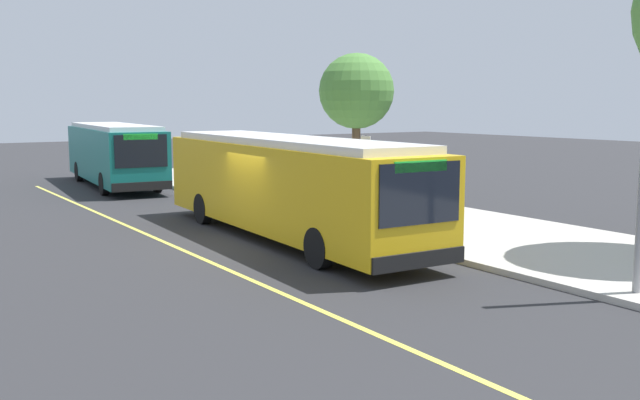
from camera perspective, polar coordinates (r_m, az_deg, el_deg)
The scene contains 10 objects.
ground_plane at distance 20.40m, azimuth -5.24°, elevation -3.33°, with size 120.00×120.00×0.00m, color #2B2B2D.
sidewalk_curb at distance 23.76m, azimuth 7.63°, elevation -1.62°, with size 44.00×6.40×0.15m, color #B7B2A8.
lane_stripe_center at distance 19.49m, azimuth -10.97°, elevation -3.95°, with size 36.00×0.14×0.01m, color #E0D64C.
transit_bus_main at distance 20.55m, azimuth -2.66°, elevation 1.34°, with size 12.42×3.14×2.95m.
transit_bus_second at distance 35.18m, azimuth -16.15°, elevation 3.67°, with size 10.70×3.53×2.95m.
bus_shelter at distance 25.15m, azimuth 2.85°, elevation 3.18°, with size 2.90×1.60×2.48m.
waiting_bench at distance 24.89m, azimuth 3.28°, elevation 0.16°, with size 1.60×0.48×0.95m.
route_sign_post at distance 21.94m, azimuth 3.70°, elevation 2.62°, with size 0.44×0.08×2.80m.
pedestrian_commuter at distance 24.55m, azimuth 1.05°, elevation 1.20°, with size 0.24×0.40×1.69m.
street_tree_near_shelter at distance 30.14m, azimuth 2.94°, elevation 8.65°, with size 3.16×3.16×5.87m.
Camera 1 is at (17.69, -9.40, 3.88)m, focal length 39.94 mm.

